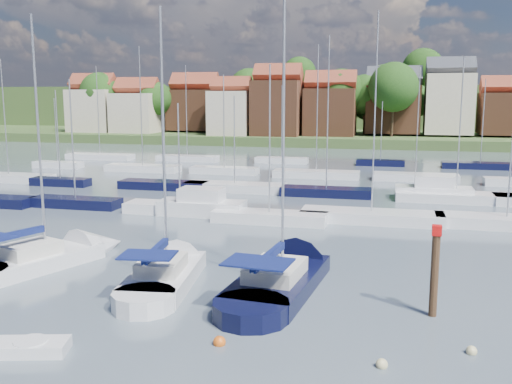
# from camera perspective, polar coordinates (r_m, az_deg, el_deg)

# --- Properties ---
(ground) EXTENTS (260.00, 260.00, 0.00)m
(ground) POSITION_cam_1_polar(r_m,az_deg,el_deg) (64.62, 4.88, 1.01)
(ground) COLOR #414D58
(ground) RESTS_ON ground
(sailboat_left) EXTENTS (6.66, 11.46, 15.15)m
(sailboat_left) POSITION_cam_1_polar(r_m,az_deg,el_deg) (35.39, -19.17, -6.10)
(sailboat_left) COLOR silver
(sailboat_left) RESTS_ON ground
(sailboat_centre) EXTENTS (4.37, 11.40, 15.11)m
(sailboat_centre) POSITION_cam_1_polar(r_m,az_deg,el_deg) (31.18, -8.50, -7.76)
(sailboat_centre) COLOR silver
(sailboat_centre) RESTS_ON ground
(sailboat_navy) EXTENTS (4.68, 13.22, 17.87)m
(sailboat_navy) POSITION_cam_1_polar(r_m,az_deg,el_deg) (30.43, 3.28, -8.12)
(sailboat_navy) COLOR black
(sailboat_navy) RESTS_ON ground
(tender) EXTENTS (2.99, 1.96, 0.59)m
(tender) POSITION_cam_1_polar(r_m,az_deg,el_deg) (23.85, -21.60, -14.24)
(tender) COLOR silver
(tender) RESTS_ON ground
(timber_piling) EXTENTS (0.40, 0.40, 6.35)m
(timber_piling) POSITION_cam_1_polar(r_m,az_deg,el_deg) (26.56, 17.33, -9.59)
(timber_piling) COLOR #4C331E
(timber_piling) RESTS_ON ground
(buoy_d) EXTENTS (0.50, 0.50, 0.50)m
(buoy_d) POSITION_cam_1_polar(r_m,az_deg,el_deg) (23.10, -3.68, -14.98)
(buoy_d) COLOR #D85914
(buoy_d) RESTS_ON ground
(buoy_e) EXTENTS (0.53, 0.53, 0.53)m
(buoy_e) POSITION_cam_1_polar(r_m,az_deg,el_deg) (30.39, 5.79, -8.87)
(buoy_e) COLOR #D85914
(buoy_e) RESTS_ON ground
(buoy_f) EXTENTS (0.41, 0.41, 0.41)m
(buoy_f) POSITION_cam_1_polar(r_m,az_deg,el_deg) (23.77, 20.73, -14.88)
(buoy_f) COLOR beige
(buoy_f) RESTS_ON ground
(buoy_g) EXTENTS (0.44, 0.44, 0.44)m
(buoy_g) POSITION_cam_1_polar(r_m,az_deg,el_deg) (21.83, 12.45, -16.73)
(buoy_g) COLOR beige
(buoy_g) RESTS_ON ground
(buoy_h) EXTENTS (0.53, 0.53, 0.53)m
(buoy_h) POSITION_cam_1_polar(r_m,az_deg,el_deg) (36.12, -19.14, -6.37)
(buoy_h) COLOR beige
(buoy_h) RESTS_ON ground
(marina_field) EXTENTS (79.62, 41.41, 15.93)m
(marina_field) POSITION_cam_1_polar(r_m,az_deg,el_deg) (59.54, 5.97, 0.68)
(marina_field) COLOR silver
(marina_field) RESTS_ON ground
(far_shore_town) EXTENTS (212.46, 90.00, 22.27)m
(far_shore_town) POSITION_cam_1_polar(r_m,az_deg,el_deg) (156.08, 11.06, 7.57)
(far_shore_town) COLOR #3F552A
(far_shore_town) RESTS_ON ground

